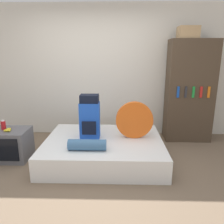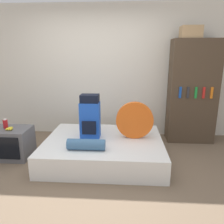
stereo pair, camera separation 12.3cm
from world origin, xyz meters
name	(u,v)px [view 2 (the right image)]	position (x,y,z in m)	size (l,w,h in m)	color
ground_plane	(83,177)	(0.00, 0.00, 0.00)	(16.00, 16.00, 0.00)	brown
wall_back	(98,72)	(0.00, 1.78, 1.30)	(8.00, 0.05, 2.60)	silver
bed	(104,149)	(0.24, 0.58, 0.17)	(1.85, 1.47, 0.34)	white
backpack	(90,117)	(0.01, 0.64, 0.68)	(0.31, 0.26, 0.70)	blue
tent_bag	(135,120)	(0.73, 0.66, 0.63)	(0.59, 0.09, 0.59)	#E05B19
sleeping_roll	(86,144)	(0.03, 0.16, 0.41)	(0.54, 0.16, 0.16)	#3D668E
television	(11,143)	(-1.28, 0.53, 0.25)	(0.62, 0.49, 0.49)	#5B5B60
canister	(5,124)	(-1.35, 0.55, 0.57)	(0.07, 0.07, 0.15)	#B2191E
banana_bunch	(10,128)	(-1.25, 0.49, 0.51)	(0.12, 0.15, 0.04)	yellow
bookshelf	(192,92)	(1.83, 1.48, 0.96)	(0.86, 0.44, 1.92)	#473828
cardboard_box	(191,32)	(1.70, 1.47, 2.02)	(0.35, 0.29, 0.21)	tan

